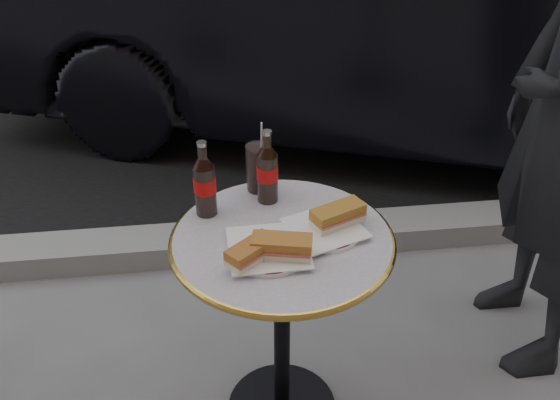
{
  "coord_description": "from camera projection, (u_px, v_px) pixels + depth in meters",
  "views": [
    {
      "loc": [
        -0.17,
        -1.36,
        1.75
      ],
      "look_at": [
        0.0,
        0.05,
        0.82
      ],
      "focal_mm": 40.0,
      "sensor_mm": 36.0,
      "label": 1
    }
  ],
  "objects": [
    {
      "name": "sandwich_right",
      "position": [
        338.0,
        216.0,
        1.72
      ],
      "size": [
        0.17,
        0.13,
        0.05
      ],
      "primitive_type": "cube",
      "rotation": [
        0.0,
        0.0,
        0.42
      ],
      "color": "#A26C29",
      "rests_on": "plate_right"
    },
    {
      "name": "cola_bottle_right",
      "position": [
        267.0,
        166.0,
        1.8
      ],
      "size": [
        0.08,
        0.08,
        0.23
      ],
      "primitive_type": null,
      "rotation": [
        0.0,
        0.0,
        0.41
      ],
      "color": "black",
      "rests_on": "bistro_table"
    },
    {
      "name": "asphalt_road",
      "position": [
        220.0,
        1.0,
        6.26
      ],
      "size": [
        40.0,
        8.0,
        0.0
      ],
      "primitive_type": "cube",
      "color": "black",
      "rests_on": "ground"
    },
    {
      "name": "cola_bottle_left",
      "position": [
        204.0,
        179.0,
        1.74
      ],
      "size": [
        0.08,
        0.08,
        0.23
      ],
      "primitive_type": null,
      "rotation": [
        0.0,
        0.0,
        -0.28
      ],
      "color": "black",
      "rests_on": "bistro_table"
    },
    {
      "name": "curb",
      "position": [
        257.0,
        240.0,
        2.83
      ],
      "size": [
        40.0,
        0.2,
        0.12
      ],
      "primitive_type": "cube",
      "color": "gray",
      "rests_on": "ground"
    },
    {
      "name": "plate_right",
      "position": [
        325.0,
        230.0,
        1.72
      ],
      "size": [
        0.23,
        0.23,
        0.01
      ],
      "primitive_type": "cylinder",
      "rotation": [
        0.0,
        0.0,
        0.17
      ],
      "color": "white",
      "rests_on": "bistro_table"
    },
    {
      "name": "sandwich_left_a",
      "position": [
        251.0,
        253.0,
        1.59
      ],
      "size": [
        0.15,
        0.14,
        0.05
      ],
      "primitive_type": "cube",
      "rotation": [
        0.0,
        0.0,
        0.7
      ],
      "color": "#A15E29",
      "rests_on": "plate_left"
    },
    {
      "name": "sandwich_left_b",
      "position": [
        282.0,
        248.0,
        1.6
      ],
      "size": [
        0.17,
        0.1,
        0.05
      ],
      "primitive_type": "cube",
      "rotation": [
        0.0,
        0.0,
        -0.22
      ],
      "color": "#A9662B",
      "rests_on": "plate_left"
    },
    {
      "name": "bistro_table",
      "position": [
        282.0,
        333.0,
        1.91
      ],
      "size": [
        0.62,
        0.62,
        0.73
      ],
      "primitive_type": null,
      "color": "#BAB2C4",
      "rests_on": "ground"
    },
    {
      "name": "cola_glass",
      "position": [
        258.0,
        168.0,
        1.87
      ],
      "size": [
        0.08,
        0.08,
        0.15
      ],
      "primitive_type": "cylinder",
      "rotation": [
        0.0,
        0.0,
        0.1
      ],
      "color": "black",
      "rests_on": "bistro_table"
    },
    {
      "name": "parked_car",
      "position": [
        386.0,
        8.0,
        3.5
      ],
      "size": [
        2.97,
        4.76,
        1.48
      ],
      "primitive_type": "imported",
      "rotation": [
        0.0,
        0.0,
        1.23
      ],
      "color": "black",
      "rests_on": "ground"
    },
    {
      "name": "plate_left",
      "position": [
        268.0,
        250.0,
        1.65
      ],
      "size": [
        0.25,
        0.25,
        0.01
      ],
      "primitive_type": "cylinder",
      "rotation": [
        0.0,
        0.0,
        -0.15
      ],
      "color": "silver",
      "rests_on": "bistro_table"
    }
  ]
}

